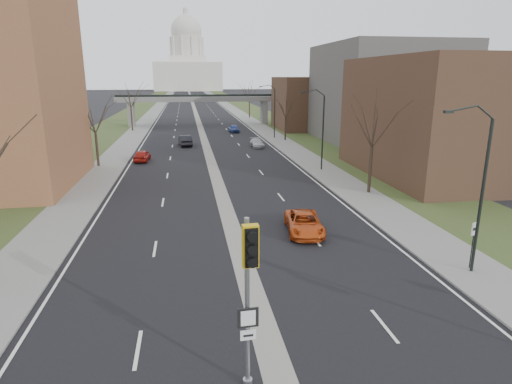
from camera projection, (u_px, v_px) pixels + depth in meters
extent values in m
plane|color=black|center=(277.00, 370.00, 15.16)|extent=(700.00, 700.00, 0.00)
cube|color=black|center=(193.00, 105.00, 158.09)|extent=(20.00, 600.00, 0.01)
cube|color=gray|center=(193.00, 105.00, 158.09)|extent=(1.20, 600.00, 0.02)
cube|color=gray|center=(225.00, 104.00, 159.93)|extent=(4.00, 600.00, 0.12)
cube|color=gray|center=(160.00, 105.00, 156.21)|extent=(4.00, 600.00, 0.12)
cube|color=#32431F|center=(241.00, 104.00, 160.86)|extent=(8.00, 600.00, 0.10)
cube|color=#32431F|center=(143.00, 105.00, 155.29)|extent=(8.00, 600.00, 0.10)
cube|color=#4F3625|center=(449.00, 118.00, 43.99)|extent=(16.00, 20.00, 12.00)
cube|color=#5B5853|center=(383.00, 94.00, 67.09)|extent=(18.00, 22.00, 15.00)
cube|color=#4F3625|center=(313.00, 103.00, 83.96)|extent=(14.00, 14.00, 10.00)
cube|color=slate|center=(131.00, 114.00, 88.57)|extent=(1.20, 2.50, 5.00)
cube|color=slate|center=(264.00, 113.00, 92.90)|extent=(1.20, 2.50, 5.00)
cube|color=slate|center=(199.00, 99.00, 89.95)|extent=(34.00, 3.00, 1.00)
cube|color=black|center=(199.00, 96.00, 89.77)|extent=(34.00, 0.15, 0.50)
cube|color=silver|center=(188.00, 77.00, 317.45)|extent=(48.00, 42.00, 20.00)
cube|color=silver|center=(187.00, 60.00, 314.32)|extent=(26.00, 26.00, 5.00)
cylinder|color=silver|center=(187.00, 47.00, 311.97)|extent=(22.00, 22.00, 14.00)
sphere|color=silver|center=(186.00, 31.00, 309.10)|extent=(22.00, 22.00, 22.00)
cylinder|color=silver|center=(186.00, 14.00, 306.10)|extent=(3.60, 3.60, 4.50)
cylinder|color=black|center=(481.00, 198.00, 21.63)|extent=(0.16, 0.16, 8.00)
cube|color=black|center=(450.00, 112.00, 20.14)|extent=(0.45, 0.18, 0.14)
cylinder|color=black|center=(323.00, 133.00, 46.40)|extent=(0.16, 0.16, 8.00)
cube|color=black|center=(303.00, 92.00, 44.91)|extent=(0.45, 0.18, 0.14)
cylinder|color=black|center=(275.00, 114.00, 71.18)|extent=(0.16, 0.16, 8.00)
cube|color=black|center=(261.00, 87.00, 69.69)|extent=(0.45, 0.18, 0.14)
cylinder|color=#382B21|center=(97.00, 150.00, 48.84)|extent=(0.28, 0.28, 3.75)
cylinder|color=#382B21|center=(132.00, 119.00, 81.17)|extent=(0.28, 0.28, 4.25)
cylinder|color=#382B21|center=(370.00, 170.00, 37.58)|extent=(0.28, 0.28, 4.00)
cylinder|color=#382B21|center=(285.00, 129.00, 69.09)|extent=(0.28, 0.28, 3.50)
cylinder|color=#382B21|center=(249.00, 109.00, 107.11)|extent=(0.28, 0.28, 4.25)
cylinder|color=gray|center=(247.00, 306.00, 13.68)|extent=(0.16, 0.16, 5.96)
cylinder|color=gray|center=(248.00, 382.00, 14.43)|extent=(0.32, 0.32, 0.23)
cube|color=#C9A00B|center=(250.00, 246.00, 12.54)|extent=(0.50, 0.48, 1.32)
cube|color=black|center=(247.00, 315.00, 13.77)|extent=(0.69, 0.08, 0.69)
cube|color=silver|center=(247.00, 333.00, 13.94)|extent=(0.52, 0.07, 0.34)
cylinder|color=black|center=(472.00, 248.00, 22.74)|extent=(0.06, 0.06, 2.24)
cube|color=silver|center=(475.00, 229.00, 22.45)|extent=(0.53, 0.24, 0.71)
imported|color=maroon|center=(142.00, 155.00, 52.46)|extent=(1.99, 4.29, 1.42)
imported|color=black|center=(185.00, 141.00, 64.27)|extent=(2.23, 4.91, 1.56)
imported|color=#BE4514|center=(304.00, 223.00, 28.39)|extent=(2.82, 5.11, 1.35)
imported|color=#ACACB4|center=(257.00, 143.00, 63.01)|extent=(1.78, 4.22, 1.22)
imported|color=navy|center=(234.00, 128.00, 79.97)|extent=(1.90, 4.18, 1.39)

